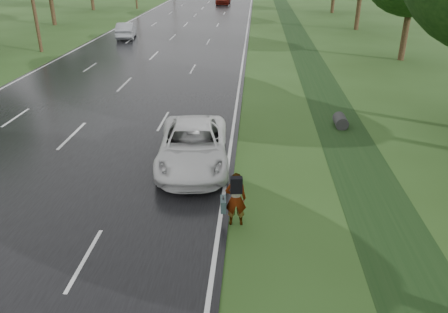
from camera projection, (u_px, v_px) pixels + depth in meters
name	position (u px, v px, depth m)	size (l,w,h in m)	color
road	(192.00, 19.00, 51.89)	(14.00, 180.00, 0.04)	black
edge_stripe_east	(249.00, 19.00, 51.45)	(0.12, 180.00, 0.01)	silver
edge_stripe_west	(136.00, 18.00, 52.31)	(0.12, 180.00, 0.01)	silver
center_line	(192.00, 18.00, 51.88)	(0.12, 180.00, 0.01)	silver
drainage_ditch	(316.00, 76.00, 27.36)	(2.20, 120.00, 0.56)	black
pedestrian	(235.00, 198.00, 12.11)	(0.76, 0.64, 1.62)	#A5998C
white_pickup	(193.00, 146.00, 15.61)	(2.43, 5.26, 1.46)	silver
silver_sedan	(126.00, 30.00, 39.48)	(1.46, 4.19, 1.38)	gray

